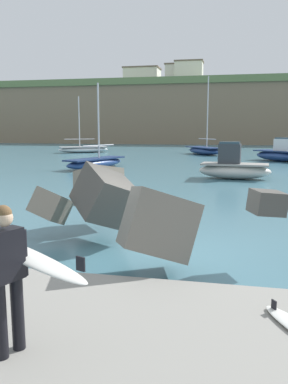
{
  "coord_description": "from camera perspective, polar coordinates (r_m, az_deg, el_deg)",
  "views": [
    {
      "loc": [
        1.35,
        -8.36,
        2.86
      ],
      "look_at": [
        -0.54,
        0.5,
        1.4
      ],
      "focal_mm": 37.21,
      "sensor_mm": 36.0,
      "label": 1
    }
  ],
  "objects": [
    {
      "name": "boat_mid_centre",
      "position": [
        28.87,
        -6.98,
        4.25
      ],
      "size": [
        3.46,
        5.92,
        6.02
      ],
      "color": "navy",
      "rests_on": "ground"
    },
    {
      "name": "surfer_with_board",
      "position": [
        4.95,
        -18.37,
        -9.96
      ],
      "size": [
        2.07,
        1.49,
        1.78
      ],
      "color": "black",
      "rests_on": "walkway_path"
    },
    {
      "name": "boat_far_centre",
      "position": [
        23.23,
        12.72,
        3.48
      ],
      "size": [
        4.17,
        2.05,
        2.11
      ],
      "color": "beige",
      "rests_on": "ground"
    },
    {
      "name": "ground_plane",
      "position": [
        8.94,
        2.77,
        -9.52
      ],
      "size": [
        400.0,
        400.0,
        0.0
      ],
      "primitive_type": "plane",
      "color": "#42707F"
    },
    {
      "name": "station_building_west",
      "position": [
        91.82,
        5.72,
        16.23
      ],
      "size": [
        8.06,
        5.08,
        5.06
      ],
      "color": "silver",
      "rests_on": "headland_bluff"
    },
    {
      "name": "walkway_path",
      "position": [
        5.32,
        -4.76,
        -21.84
      ],
      "size": [
        48.0,
        4.4,
        0.24
      ],
      "primitive_type": "cube",
      "color": "gray",
      "rests_on": "ground"
    },
    {
      "name": "breakwater_jetty",
      "position": [
        9.75,
        15.54,
        -0.57
      ],
      "size": [
        30.33,
        6.28,
        2.61
      ],
      "color": "#4C4944",
      "rests_on": "ground"
    },
    {
      "name": "boat_near_left",
      "position": [
        36.91,
        19.14,
        5.22
      ],
      "size": [
        5.14,
        5.02,
        2.07
      ],
      "color": "navy",
      "rests_on": "ground"
    },
    {
      "name": "boat_near_right",
      "position": [
        47.78,
        -8.67,
        6.1
      ],
      "size": [
        6.09,
        4.94,
        6.5
      ],
      "color": "white",
      "rests_on": "ground"
    },
    {
      "name": "station_building_central",
      "position": [
        87.22,
        6.47,
        16.56
      ],
      "size": [
        5.93,
        4.34,
        4.95
      ],
      "color": "silver",
      "rests_on": "headland_bluff"
    },
    {
      "name": "headland_bluff",
      "position": [
        87.8,
        7.56,
        11.03
      ],
      "size": [
        108.35,
        34.34,
        11.74
      ],
      "color": "#847056",
      "rests_on": "ground"
    },
    {
      "name": "boat_mid_left",
      "position": [
        44.14,
        8.69,
        5.95
      ],
      "size": [
        4.95,
        5.87,
        8.27
      ],
      "color": "navy",
      "rests_on": "ground"
    },
    {
      "name": "station_building_east",
      "position": [
        96.93,
        -0.24,
        15.91
      ],
      "size": [
        8.33,
        6.08,
        5.1
      ],
      "color": "silver",
      "rests_on": "headland_bluff"
    }
  ]
}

